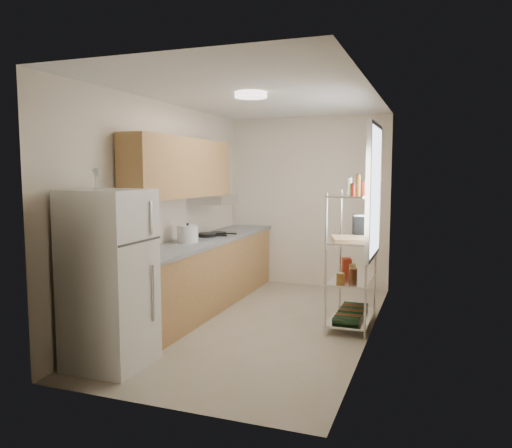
{
  "coord_description": "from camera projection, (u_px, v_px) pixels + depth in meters",
  "views": [
    {
      "loc": [
        1.88,
        -5.33,
        1.77
      ],
      "look_at": [
        -0.14,
        0.25,
        1.14
      ],
      "focal_mm": 35.0,
      "sensor_mm": 36.0,
      "label": 1
    }
  ],
  "objects": [
    {
      "name": "room",
      "position": [
        260.0,
        213.0,
        5.67
      ],
      "size": [
        2.52,
        4.42,
        2.62
      ],
      "color": "#AA9E8A",
      "rests_on": "ground"
    },
    {
      "name": "counter_run",
      "position": [
        205.0,
        273.0,
        6.48
      ],
      "size": [
        0.63,
        3.51,
        0.9
      ],
      "color": "tan",
      "rests_on": "ground"
    },
    {
      "name": "upper_cabinets",
      "position": [
        181.0,
        168.0,
        6.06
      ],
      "size": [
        0.33,
        2.2,
        0.72
      ],
      "primitive_type": "cube",
      "color": "tan",
      "rests_on": "room"
    },
    {
      "name": "range_hood",
      "position": [
        213.0,
        199.0,
        6.84
      ],
      "size": [
        0.5,
        0.6,
        0.12
      ],
      "primitive_type": "cube",
      "color": "#B7BABC",
      "rests_on": "room"
    },
    {
      "name": "window",
      "position": [
        374.0,
        191.0,
        5.55
      ],
      "size": [
        0.06,
        1.0,
        1.46
      ],
      "primitive_type": "cube",
      "color": "white",
      "rests_on": "room"
    },
    {
      "name": "bakers_rack",
      "position": [
        353.0,
        230.0,
        5.62
      ],
      "size": [
        0.45,
        0.9,
        1.73
      ],
      "color": "silver",
      "rests_on": "ground"
    },
    {
      "name": "ceiling_dome",
      "position": [
        251.0,
        95.0,
        5.25
      ],
      "size": [
        0.34,
        0.34,
        0.05
      ],
      "primitive_type": "cylinder",
      "color": "white",
      "rests_on": "room"
    },
    {
      "name": "refrigerator",
      "position": [
        109.0,
        279.0,
        4.5
      ],
      "size": [
        0.66,
        0.66,
        1.61
      ],
      "primitive_type": "cube",
      "color": "white",
      "rests_on": "ground"
    },
    {
      "name": "wine_glass_a",
      "position": [
        98.0,
        179.0,
        4.37
      ],
      "size": [
        0.07,
        0.07,
        0.19
      ],
      "primitive_type": null,
      "color": "silver",
      "rests_on": "refrigerator"
    },
    {
      "name": "wine_glass_b",
      "position": [
        96.0,
        179.0,
        4.4
      ],
      "size": [
        0.06,
        0.06,
        0.18
      ],
      "primitive_type": null,
      "color": "silver",
      "rests_on": "refrigerator"
    },
    {
      "name": "rice_cooker",
      "position": [
        188.0,
        234.0,
        6.13
      ],
      "size": [
        0.26,
        0.26,
        0.21
      ],
      "primitive_type": "cylinder",
      "color": "white",
      "rests_on": "counter_run"
    },
    {
      "name": "frying_pan_large",
      "position": [
        207.0,
        235.0,
        6.67
      ],
      "size": [
        0.27,
        0.27,
        0.04
      ],
      "primitive_type": "cylinder",
      "rotation": [
        0.0,
        0.0,
        0.04
      ],
      "color": "black",
      "rests_on": "counter_run"
    },
    {
      "name": "frying_pan_small",
      "position": [
        219.0,
        233.0,
        6.85
      ],
      "size": [
        0.21,
        0.21,
        0.04
      ],
      "primitive_type": "cylinder",
      "rotation": [
        0.0,
        0.0,
        0.03
      ],
      "color": "black",
      "rests_on": "counter_run"
    },
    {
      "name": "cutting_board",
      "position": [
        349.0,
        238.0,
        5.54
      ],
      "size": [
        0.48,
        0.55,
        0.03
      ],
      "primitive_type": "cube",
      "rotation": [
        0.0,
        0.0,
        0.3
      ],
      "color": "tan",
      "rests_on": "bakers_rack"
    },
    {
      "name": "espresso_machine",
      "position": [
        360.0,
        225.0,
        5.81
      ],
      "size": [
        0.2,
        0.25,
        0.26
      ],
      "primitive_type": "cube",
      "rotation": [
        0.0,
        0.0,
        0.23
      ],
      "color": "black",
      "rests_on": "bakers_rack"
    },
    {
      "name": "storage_bag",
      "position": [
        347.0,
        265.0,
        6.02
      ],
      "size": [
        0.14,
        0.17,
        0.16
      ],
      "primitive_type": "cube",
      "rotation": [
        0.0,
        0.0,
        0.32
      ],
      "color": "maroon",
      "rests_on": "bakers_rack"
    }
  ]
}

